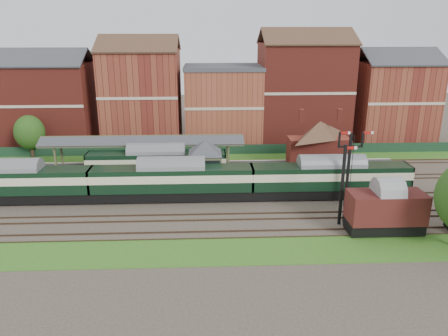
{
  "coord_description": "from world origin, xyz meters",
  "views": [
    {
      "loc": [
        -2.92,
        -45.38,
        18.32
      ],
      "look_at": [
        -0.85,
        2.0,
        3.0
      ],
      "focal_mm": 35.0,
      "sensor_mm": 36.0,
      "label": 1
    }
  ],
  "objects_px": {
    "semaphore_bracket": "(349,165)",
    "signal_box": "(205,163)",
    "dmu_train": "(172,180)",
    "goods_van_a": "(386,209)",
    "platform_railcar": "(157,163)"
  },
  "relations": [
    {
      "from": "semaphore_bracket",
      "to": "platform_railcar",
      "type": "bearing_deg",
      "value": 156.83
    },
    {
      "from": "signal_box",
      "to": "dmu_train",
      "type": "distance_m",
      "value": 4.96
    },
    {
      "from": "signal_box",
      "to": "dmu_train",
      "type": "relative_size",
      "value": 0.11
    },
    {
      "from": "semaphore_bracket",
      "to": "signal_box",
      "type": "bearing_deg",
      "value": 159.08
    },
    {
      "from": "semaphore_bracket",
      "to": "goods_van_a",
      "type": "bearing_deg",
      "value": -76.51
    },
    {
      "from": "signal_box",
      "to": "goods_van_a",
      "type": "relative_size",
      "value": 0.87
    },
    {
      "from": "signal_box",
      "to": "platform_railcar",
      "type": "height_order",
      "value": "signal_box"
    },
    {
      "from": "goods_van_a",
      "to": "semaphore_bracket",
      "type": "bearing_deg",
      "value": 103.49
    },
    {
      "from": "dmu_train",
      "to": "signal_box",
      "type": "bearing_deg",
      "value": 41.61
    },
    {
      "from": "signal_box",
      "to": "goods_van_a",
      "type": "xyz_separation_m",
      "value": [
        16.6,
        -12.25,
        -0.83
      ]
    },
    {
      "from": "signal_box",
      "to": "platform_railcar",
      "type": "relative_size",
      "value": 0.35
    },
    {
      "from": "signal_box",
      "to": "dmu_train",
      "type": "height_order",
      "value": "signal_box"
    },
    {
      "from": "dmu_train",
      "to": "goods_van_a",
      "type": "bearing_deg",
      "value": -23.95
    },
    {
      "from": "semaphore_bracket",
      "to": "platform_railcar",
      "type": "height_order",
      "value": "semaphore_bracket"
    },
    {
      "from": "platform_railcar",
      "to": "semaphore_bracket",
      "type": "bearing_deg",
      "value": -23.17
    }
  ]
}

